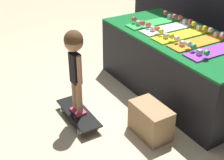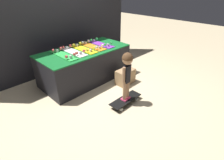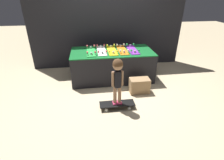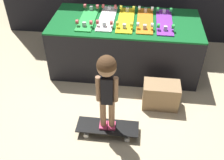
{
  "view_description": "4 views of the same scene",
  "coord_description": "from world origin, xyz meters",
  "px_view_note": "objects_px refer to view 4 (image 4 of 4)",
  "views": [
    {
      "loc": [
        2.24,
        -1.56,
        1.85
      ],
      "look_at": [
        0.0,
        -0.22,
        0.39
      ],
      "focal_mm": 50.0,
      "sensor_mm": 36.0,
      "label": 1
    },
    {
      "loc": [
        -1.99,
        -2.13,
        1.84
      ],
      "look_at": [
        -0.05,
        -0.21,
        0.32
      ],
      "focal_mm": 28.0,
      "sensor_mm": 36.0,
      "label": 2
    },
    {
      "loc": [
        -0.51,
        -3.09,
        1.9
      ],
      "look_at": [
        -0.11,
        -0.15,
        0.35
      ],
      "focal_mm": 28.0,
      "sensor_mm": 36.0,
      "label": 3
    },
    {
      "loc": [
        0.18,
        -2.3,
        2.1
      ],
      "look_at": [
        -0.07,
        -0.21,
        0.41
      ],
      "focal_mm": 42.0,
      "sensor_mm": 36.0,
      "label": 4
    }
  ],
  "objects_px": {
    "skateboard_green_on_rack": "(88,17)",
    "skateboard_on_floor": "(108,127)",
    "child": "(107,81)",
    "skateboard_white_on_rack": "(107,18)",
    "storage_box": "(161,95)",
    "skateboard_yellow_on_rack": "(126,19)",
    "skateboard_purple_on_rack": "(164,21)",
    "skateboard_orange_on_rack": "(145,20)"
  },
  "relations": [
    {
      "from": "skateboard_green_on_rack",
      "to": "skateboard_purple_on_rack",
      "type": "bearing_deg",
      "value": 0.8
    },
    {
      "from": "skateboard_orange_on_rack",
      "to": "child",
      "type": "distance_m",
      "value": 1.25
    },
    {
      "from": "skateboard_yellow_on_rack",
      "to": "child",
      "type": "distance_m",
      "value": 1.2
    },
    {
      "from": "skateboard_yellow_on_rack",
      "to": "skateboard_purple_on_rack",
      "type": "relative_size",
      "value": 1.0
    },
    {
      "from": "skateboard_yellow_on_rack",
      "to": "skateboard_purple_on_rack",
      "type": "xyz_separation_m",
      "value": [
        0.46,
        0.0,
        0.0
      ]
    },
    {
      "from": "skateboard_white_on_rack",
      "to": "storage_box",
      "type": "distance_m",
      "value": 1.15
    },
    {
      "from": "skateboard_white_on_rack",
      "to": "skateboard_on_floor",
      "type": "xyz_separation_m",
      "value": [
        0.16,
        -1.21,
        -0.61
      ]
    },
    {
      "from": "skateboard_green_on_rack",
      "to": "skateboard_yellow_on_rack",
      "type": "xyz_separation_m",
      "value": [
        0.46,
        0.01,
        0.0
      ]
    },
    {
      "from": "skateboard_green_on_rack",
      "to": "skateboard_yellow_on_rack",
      "type": "distance_m",
      "value": 0.46
    },
    {
      "from": "skateboard_purple_on_rack",
      "to": "storage_box",
      "type": "height_order",
      "value": "skateboard_purple_on_rack"
    },
    {
      "from": "child",
      "to": "storage_box",
      "type": "distance_m",
      "value": 0.89
    },
    {
      "from": "skateboard_purple_on_rack",
      "to": "skateboard_yellow_on_rack",
      "type": "bearing_deg",
      "value": -179.8
    },
    {
      "from": "skateboard_green_on_rack",
      "to": "child",
      "type": "distance_m",
      "value": 1.25
    },
    {
      "from": "skateboard_yellow_on_rack",
      "to": "storage_box",
      "type": "bearing_deg",
      "value": -57.52
    },
    {
      "from": "child",
      "to": "skateboard_white_on_rack",
      "type": "bearing_deg",
      "value": 94.29
    },
    {
      "from": "skateboard_yellow_on_rack",
      "to": "skateboard_orange_on_rack",
      "type": "xyz_separation_m",
      "value": [
        0.23,
        0.01,
        0.0
      ]
    },
    {
      "from": "skateboard_purple_on_rack",
      "to": "storage_box",
      "type": "relative_size",
      "value": 1.74
    },
    {
      "from": "skateboard_on_floor",
      "to": "storage_box",
      "type": "height_order",
      "value": "storage_box"
    },
    {
      "from": "skateboard_purple_on_rack",
      "to": "storage_box",
      "type": "distance_m",
      "value": 0.91
    },
    {
      "from": "skateboard_green_on_rack",
      "to": "skateboard_on_floor",
      "type": "relative_size",
      "value": 1.1
    },
    {
      "from": "skateboard_yellow_on_rack",
      "to": "storage_box",
      "type": "distance_m",
      "value": 1.02
    },
    {
      "from": "skateboard_yellow_on_rack",
      "to": "skateboard_purple_on_rack",
      "type": "bearing_deg",
      "value": 0.2
    },
    {
      "from": "skateboard_yellow_on_rack",
      "to": "skateboard_orange_on_rack",
      "type": "distance_m",
      "value": 0.23
    },
    {
      "from": "skateboard_green_on_rack",
      "to": "skateboard_yellow_on_rack",
      "type": "height_order",
      "value": "same"
    },
    {
      "from": "skateboard_green_on_rack",
      "to": "skateboard_on_floor",
      "type": "bearing_deg",
      "value": -71.68
    },
    {
      "from": "storage_box",
      "to": "child",
      "type": "bearing_deg",
      "value": -138.64
    },
    {
      "from": "skateboard_yellow_on_rack",
      "to": "skateboard_on_floor",
      "type": "xyz_separation_m",
      "value": [
        -0.07,
        -1.2,
        -0.61
      ]
    },
    {
      "from": "skateboard_green_on_rack",
      "to": "skateboard_purple_on_rack",
      "type": "relative_size",
      "value": 1.0
    },
    {
      "from": "skateboard_green_on_rack",
      "to": "child",
      "type": "bearing_deg",
      "value": -71.68
    },
    {
      "from": "skateboard_orange_on_rack",
      "to": "skateboard_purple_on_rack",
      "type": "xyz_separation_m",
      "value": [
        0.23,
        -0.01,
        0.0
      ]
    },
    {
      "from": "skateboard_yellow_on_rack",
      "to": "child",
      "type": "xyz_separation_m",
      "value": [
        -0.07,
        -1.2,
        -0.01
      ]
    },
    {
      "from": "skateboard_orange_on_rack",
      "to": "skateboard_on_floor",
      "type": "bearing_deg",
      "value": -104.05
    },
    {
      "from": "skateboard_purple_on_rack",
      "to": "child",
      "type": "distance_m",
      "value": 1.31
    },
    {
      "from": "storage_box",
      "to": "skateboard_yellow_on_rack",
      "type": "bearing_deg",
      "value": 122.48
    },
    {
      "from": "skateboard_white_on_rack",
      "to": "skateboard_purple_on_rack",
      "type": "bearing_deg",
      "value": -1.06
    },
    {
      "from": "skateboard_yellow_on_rack",
      "to": "skateboard_white_on_rack",
      "type": "bearing_deg",
      "value": 176.43
    },
    {
      "from": "skateboard_green_on_rack",
      "to": "skateboard_white_on_rack",
      "type": "bearing_deg",
      "value": 6.33
    },
    {
      "from": "skateboard_orange_on_rack",
      "to": "skateboard_on_floor",
      "type": "distance_m",
      "value": 1.39
    },
    {
      "from": "skateboard_green_on_rack",
      "to": "skateboard_yellow_on_rack",
      "type": "bearing_deg",
      "value": 1.39
    },
    {
      "from": "skateboard_yellow_on_rack",
      "to": "storage_box",
      "type": "relative_size",
      "value": 1.74
    },
    {
      "from": "skateboard_yellow_on_rack",
      "to": "skateboard_on_floor",
      "type": "bearing_deg",
      "value": -93.36
    },
    {
      "from": "skateboard_green_on_rack",
      "to": "skateboard_white_on_rack",
      "type": "relative_size",
      "value": 1.0
    }
  ]
}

